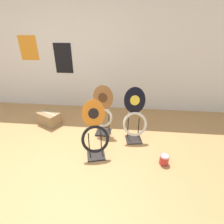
% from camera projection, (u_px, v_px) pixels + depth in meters
% --- Properties ---
extents(ground_plane, '(14.00, 14.00, 0.00)m').
position_uv_depth(ground_plane, '(37.00, 181.00, 2.35)').
color(ground_plane, '#B7844C').
extents(wall_back, '(8.00, 0.07, 2.60)m').
position_uv_depth(wall_back, '(78.00, 53.00, 3.90)').
color(wall_back, silver).
rests_on(wall_back, ground_plane).
extents(toilet_seat_display_orange_sun, '(0.46, 0.39, 0.92)m').
position_uv_depth(toilet_seat_display_orange_sun, '(95.00, 134.00, 2.63)').
color(toilet_seat_display_orange_sun, black).
rests_on(toilet_seat_display_orange_sun, ground_plane).
extents(toilet_seat_display_woodgrain, '(0.37, 0.29, 0.94)m').
position_uv_depth(toilet_seat_display_woodgrain, '(103.00, 111.00, 3.20)').
color(toilet_seat_display_woodgrain, black).
rests_on(toilet_seat_display_woodgrain, ground_plane).
extents(toilet_seat_display_jazz_black, '(0.45, 0.37, 0.96)m').
position_uv_depth(toilet_seat_display_jazz_black, '(135.00, 118.00, 3.00)').
color(toilet_seat_display_jazz_black, black).
rests_on(toilet_seat_display_jazz_black, ground_plane).
extents(paint_can, '(0.14, 0.14, 0.15)m').
position_uv_depth(paint_can, '(164.00, 159.00, 2.61)').
color(paint_can, red).
rests_on(paint_can, ground_plane).
extents(storage_box, '(0.52, 0.45, 0.26)m').
position_uv_depth(storage_box, '(49.00, 118.00, 3.63)').
color(storage_box, '#93754C').
rests_on(storage_box, ground_plane).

